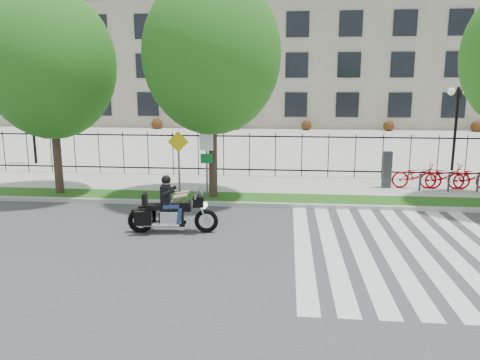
# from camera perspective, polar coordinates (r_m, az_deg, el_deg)

# --- Properties ---
(ground) EXTENTS (120.00, 120.00, 0.00)m
(ground) POSITION_cam_1_polar(r_m,az_deg,el_deg) (12.94, -2.22, -7.74)
(ground) COLOR #3A3A3D
(ground) RESTS_ON ground
(curb) EXTENTS (60.00, 0.20, 0.15)m
(curb) POSITION_cam_1_polar(r_m,az_deg,el_deg) (16.82, -0.28, -2.97)
(curb) COLOR #AEABA4
(curb) RESTS_ON ground
(grass_verge) EXTENTS (60.00, 1.50, 0.15)m
(grass_verge) POSITION_cam_1_polar(r_m,az_deg,el_deg) (17.64, 0.01, -2.29)
(grass_verge) COLOR #1E4A12
(grass_verge) RESTS_ON ground
(sidewalk) EXTENTS (60.00, 3.50, 0.15)m
(sidewalk) POSITION_cam_1_polar(r_m,az_deg,el_deg) (20.07, 0.73, -0.63)
(sidewalk) COLOR #B0AEA5
(sidewalk) RESTS_ON ground
(plaza) EXTENTS (80.00, 34.00, 0.10)m
(plaza) POSITION_cam_1_polar(r_m,az_deg,el_deg) (37.39, 3.13, 4.86)
(plaza) COLOR #B0AEA5
(plaza) RESTS_ON ground
(crosswalk_stripes) EXTENTS (5.70, 8.00, 0.01)m
(crosswalk_stripes) POSITION_cam_1_polar(r_m,az_deg,el_deg) (13.19, 19.24, -7.98)
(crosswalk_stripes) COLOR silver
(crosswalk_stripes) RESTS_ON ground
(iron_fence) EXTENTS (30.00, 0.06, 2.00)m
(iron_fence) POSITION_cam_1_polar(r_m,az_deg,el_deg) (21.60, 1.15, 3.12)
(iron_fence) COLOR black
(iron_fence) RESTS_ON sidewalk
(office_building) EXTENTS (60.00, 21.90, 20.15)m
(office_building) POSITION_cam_1_polar(r_m,az_deg,el_deg) (57.35, 4.23, 17.00)
(office_building) COLOR gray
(office_building) RESTS_ON ground
(lamp_post_left) EXTENTS (1.06, 0.70, 4.25)m
(lamp_post_left) POSITION_cam_1_polar(r_m,az_deg,el_deg) (27.77, -24.10, 8.22)
(lamp_post_left) COLOR black
(lamp_post_left) RESTS_ON ground
(lamp_post_right) EXTENTS (1.06, 0.70, 4.25)m
(lamp_post_right) POSITION_cam_1_polar(r_m,az_deg,el_deg) (25.51, 24.97, 7.97)
(lamp_post_right) COLOR black
(lamp_post_right) RESTS_ON ground
(street_tree_0) EXTENTS (4.83, 4.83, 7.67)m
(street_tree_0) POSITION_cam_1_polar(r_m,az_deg,el_deg) (19.23, -22.12, 12.90)
(street_tree_0) COLOR #33261C
(street_tree_0) RESTS_ON grass_verge
(street_tree_1) EXTENTS (4.97, 4.97, 8.06)m
(street_tree_1) POSITION_cam_1_polar(r_m,az_deg,el_deg) (17.32, -3.46, 14.98)
(street_tree_1) COLOR #33261C
(street_tree_1) RESTS_ON grass_verge
(sign_pole_regulatory) EXTENTS (0.50, 0.09, 2.50)m
(sign_pole_regulatory) POSITION_cam_1_polar(r_m,az_deg,el_deg) (17.13, -4.09, 2.94)
(sign_pole_regulatory) COLOR #59595B
(sign_pole_regulatory) RESTS_ON grass_verge
(sign_pole_warning) EXTENTS (0.78, 0.09, 2.49)m
(sign_pole_warning) POSITION_cam_1_polar(r_m,az_deg,el_deg) (17.34, -7.50, 2.98)
(sign_pole_warning) COLOR #59595B
(sign_pole_warning) RESTS_ON grass_verge
(motorcycle_rider) EXTENTS (2.67, 0.84, 2.06)m
(motorcycle_rider) POSITION_cam_1_polar(r_m,az_deg,el_deg) (13.84, -8.28, -3.61)
(motorcycle_rider) COLOR black
(motorcycle_rider) RESTS_ON ground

